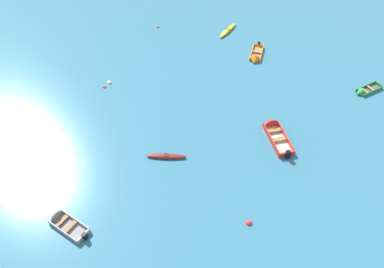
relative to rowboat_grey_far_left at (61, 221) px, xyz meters
name	(u,v)px	position (x,y,z in m)	size (l,w,h in m)	color
rowboat_grey_far_left	(61,221)	(0.00, 0.00, 0.00)	(3.04, 2.44, 0.99)	gray
rowboat_green_near_left	(363,92)	(22.70, 13.17, -0.04)	(2.73, 2.07, 0.80)	#4C4C51
rowboat_red_midfield_right	(274,130)	(14.39, 8.24, 0.04)	(2.12, 4.11, 1.13)	beige
rowboat_orange_outer_right	(255,57)	(13.88, 17.98, -0.03)	(1.65, 3.29, 0.90)	#99754C
kayak_yellow_outer_left	(228,30)	(11.45, 22.72, -0.02)	(2.11, 3.02, 0.31)	yellow
kayak_maroon_distant_center	(166,156)	(6.25, 5.51, -0.03)	(2.95, 0.53, 0.28)	maroon
mooring_buoy_between_boats_right	(109,83)	(0.62, 14.01, -0.17)	(0.42, 0.42, 0.42)	silver
mooring_buoy_central	(105,87)	(0.29, 13.40, -0.17)	(0.29, 0.29, 0.29)	red
mooring_buoy_trailing	(249,223)	(11.84, 0.19, -0.17)	(0.41, 0.41, 0.41)	red
mooring_buoy_outer_edge	(158,27)	(4.12, 23.47, -0.17)	(0.32, 0.32, 0.32)	orange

